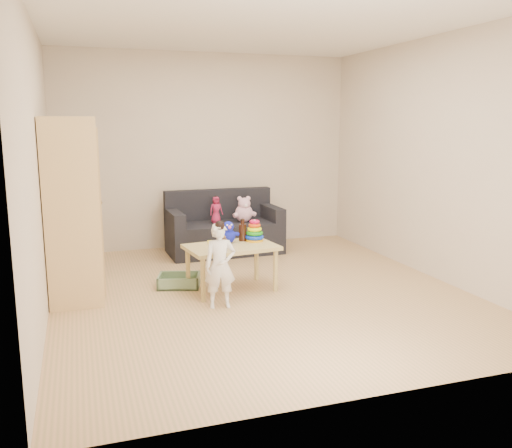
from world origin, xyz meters
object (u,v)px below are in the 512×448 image
object	(u,v)px
sofa	(224,237)
toddler	(220,267)
wardrobe	(72,208)
play_table	(231,268)

from	to	relation	value
sofa	toddler	bearing A→B (deg)	-107.37
sofa	toddler	size ratio (longest dim) A/B	1.88
wardrobe	sofa	xyz separation A→B (m)	(1.85, 1.24, -0.67)
sofa	play_table	distance (m)	1.62
sofa	play_table	bearing A→B (deg)	-103.84
wardrobe	play_table	world-z (taller)	wardrobe
wardrobe	toddler	size ratio (longest dim) A/B	2.26
wardrobe	sofa	distance (m)	2.33
play_table	toddler	size ratio (longest dim) A/B	1.15
play_table	sofa	bearing A→B (deg)	77.55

